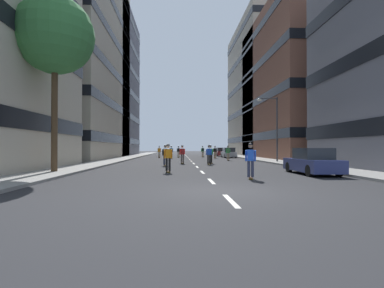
{
  "coord_description": "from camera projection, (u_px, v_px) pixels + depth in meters",
  "views": [
    {
      "loc": [
        -1.54,
        -10.55,
        1.55
      ],
      "look_at": [
        0.0,
        21.41,
        1.92
      ],
      "focal_mm": 27.77,
      "sensor_mm": 36.0,
      "label": 1
    }
  ],
  "objects": [
    {
      "name": "street_tree_near",
      "position": [
        55.0,
        36.0,
        17.6
      ],
      "size": [
        4.57,
        4.57,
        10.37
      ],
      "color": "#4C3823",
      "rests_on": "sidewalk_left"
    },
    {
      "name": "lane_markings",
      "position": [
        189.0,
        159.0,
        41.05
      ],
      "size": [
        0.16,
        67.2,
        0.01
      ],
      "color": "silver",
      "rests_on": "ground_plane"
    },
    {
      "name": "parked_car_far",
      "position": [
        229.0,
        153.0,
        45.15
      ],
      "size": [
        1.82,
        4.4,
        1.52
      ],
      "color": "#B2B7BF",
      "rests_on": "ground_plane"
    },
    {
      "name": "streetlamp_right",
      "position": [
        273.0,
        122.0,
        30.12
      ],
      "size": [
        2.13,
        0.3,
        6.5
      ],
      "color": "#3F3F44",
      "rests_on": "sidewalk_right"
    },
    {
      "name": "skater_8",
      "position": [
        165.0,
        154.0,
        24.84
      ],
      "size": [
        0.54,
        0.91,
        1.78
      ],
      "color": "brown",
      "rests_on": "ground_plane"
    },
    {
      "name": "parked_car_mid",
      "position": [
        221.0,
        152.0,
        52.98
      ],
      "size": [
        1.82,
        4.4,
        1.52
      ],
      "color": "maroon",
      "rests_on": "ground_plane"
    },
    {
      "name": "sidewalk_left",
      "position": [
        128.0,
        158.0,
        43.42
      ],
      "size": [
        2.83,
        81.38,
        0.14
      ],
      "primitive_type": "cube",
      "color": "gray",
      "rests_on": "ground_plane"
    },
    {
      "name": "skater_7",
      "position": [
        182.0,
        153.0,
        28.18
      ],
      "size": [
        0.56,
        0.92,
        1.78
      ],
      "color": "brown",
      "rests_on": "ground_plane"
    },
    {
      "name": "skater_1",
      "position": [
        171.0,
        151.0,
        41.82
      ],
      "size": [
        0.57,
        0.92,
        1.78
      ],
      "color": "brown",
      "rests_on": "ground_plane"
    },
    {
      "name": "skater_5",
      "position": [
        215.0,
        151.0,
        42.97
      ],
      "size": [
        0.54,
        0.91,
        1.78
      ],
      "color": "brown",
      "rests_on": "ground_plane"
    },
    {
      "name": "skater_11",
      "position": [
        209.0,
        154.0,
        26.5
      ],
      "size": [
        0.54,
        0.91,
        1.78
      ],
      "color": "brown",
      "rests_on": "ground_plane"
    },
    {
      "name": "skater_4",
      "position": [
        211.0,
        153.0,
        28.51
      ],
      "size": [
        0.56,
        0.92,
        1.78
      ],
      "color": "brown",
      "rests_on": "ground_plane"
    },
    {
      "name": "building_right_mid",
      "position": [
        304.0,
        85.0,
        42.96
      ],
      "size": [
        12.98,
        23.07,
        20.93
      ],
      "color": "brown",
      "rests_on": "ground_plane"
    },
    {
      "name": "skater_0",
      "position": [
        228.0,
        152.0,
        35.31
      ],
      "size": [
        0.56,
        0.92,
        1.78
      ],
      "color": "brown",
      "rests_on": "ground_plane"
    },
    {
      "name": "skater_10",
      "position": [
        251.0,
        159.0,
        14.5
      ],
      "size": [
        0.57,
        0.92,
        1.78
      ],
      "color": "brown",
      "rests_on": "ground_plane"
    },
    {
      "name": "skater_2",
      "position": [
        159.0,
        151.0,
        45.71
      ],
      "size": [
        0.55,
        0.92,
        1.78
      ],
      "color": "brown",
      "rests_on": "ground_plane"
    },
    {
      "name": "ground_plane",
      "position": [
        189.0,
        159.0,
        40.15
      ],
      "size": [
        177.57,
        177.57,
        0.0
      ],
      "primitive_type": "plane",
      "color": "#28282B"
    },
    {
      "name": "skater_3",
      "position": [
        168.0,
        157.0,
        18.27
      ],
      "size": [
        0.56,
        0.92,
        1.78
      ],
      "color": "brown",
      "rests_on": "ground_plane"
    },
    {
      "name": "sidewalk_right",
      "position": [
        247.0,
        157.0,
        44.27
      ],
      "size": [
        2.83,
        81.38,
        0.14
      ],
      "primitive_type": "cube",
      "color": "gray",
      "rests_on": "ground_plane"
    },
    {
      "name": "parked_car_near",
      "position": [
        312.0,
        162.0,
        17.11
      ],
      "size": [
        1.82,
        4.4,
        1.52
      ],
      "color": "navy",
      "rests_on": "ground_plane"
    },
    {
      "name": "building_right_far",
      "position": [
        270.0,
        90.0,
        58.42
      ],
      "size": [
        12.98,
        23.31,
        25.5
      ],
      "color": "#BCB29E",
      "rests_on": "ground_plane"
    },
    {
      "name": "skater_6",
      "position": [
        203.0,
        151.0,
        48.59
      ],
      "size": [
        0.57,
        0.92,
        1.78
      ],
      "color": "brown",
      "rests_on": "ground_plane"
    },
    {
      "name": "building_left_mid",
      "position": [
        69.0,
        44.0,
        41.43
      ],
      "size": [
        12.98,
        24.02,
        31.98
      ],
      "color": "#B2A893",
      "rests_on": "ground_plane"
    },
    {
      "name": "skater_9",
      "position": [
        179.0,
        151.0,
        45.83
      ],
      "size": [
        0.55,
        0.91,
        1.78
      ],
      "color": "brown",
      "rests_on": "ground_plane"
    },
    {
      "name": "building_left_far",
      "position": [
        99.0,
        84.0,
        56.82
      ],
      "size": [
        12.98,
        21.03,
        27.38
      ],
      "color": "slate",
      "rests_on": "ground_plane"
    }
  ]
}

